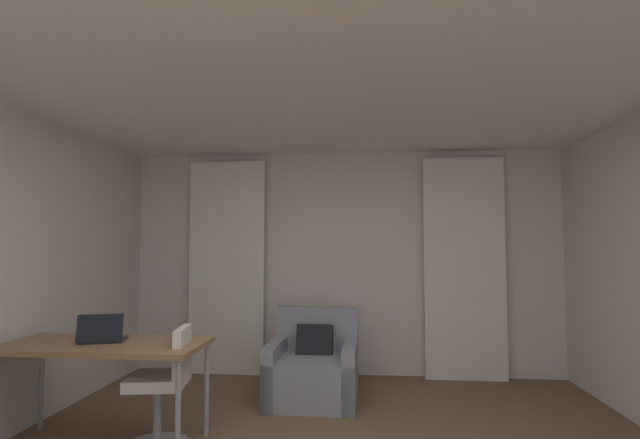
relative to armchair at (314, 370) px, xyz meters
name	(u,v)px	position (x,y,z in m)	size (l,w,h in m)	color
wall_window	(343,262)	(0.25, 0.95, 1.02)	(5.12, 0.06, 2.60)	silver
ceiling	(320,38)	(0.25, -2.08, 2.35)	(5.12, 6.12, 0.06)	white
curtain_left_panel	(227,266)	(-1.12, 0.82, 0.97)	(0.90, 0.06, 2.50)	silver
curtain_right_panel	(464,267)	(1.63, 0.82, 0.97)	(0.90, 0.06, 2.50)	silver
armchair	(314,370)	(0.00, 0.00, 0.00)	(0.86, 0.85, 0.85)	gray
desk	(104,351)	(-1.45, -1.21, 0.42)	(1.49, 0.67, 0.76)	olive
desk_chair	(163,395)	(-0.98, -1.22, 0.11)	(0.48, 0.48, 0.88)	gray
laptop	(102,336)	(-1.48, -1.19, 0.52)	(0.38, 0.33, 0.22)	#2D2D33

